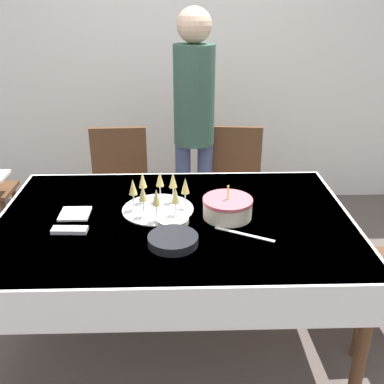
{
  "coord_description": "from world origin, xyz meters",
  "views": [
    {
      "loc": [
        0.03,
        -2.04,
        1.84
      ],
      "look_at": [
        0.09,
        0.05,
        0.89
      ],
      "focal_mm": 42.0,
      "sensor_mm": 36.0,
      "label": 1
    }
  ],
  "objects_px": {
    "dining_chair_far_left": "(120,190)",
    "birthday_cake": "(227,207)",
    "champagne_tray": "(158,196)",
    "dining_chair_far_right": "(233,188)",
    "person_standing": "(194,113)",
    "plate_stack_main": "(173,240)",
    "plate_stack_dessert": "(172,220)"
  },
  "relations": [
    {
      "from": "dining_chair_far_left",
      "to": "birthday_cake",
      "type": "bearing_deg",
      "value": -53.71
    },
    {
      "from": "birthday_cake",
      "to": "champagne_tray",
      "type": "height_order",
      "value": "champagne_tray"
    },
    {
      "from": "birthday_cake",
      "to": "champagne_tray",
      "type": "xyz_separation_m",
      "value": [
        -0.35,
        0.08,
        0.03
      ]
    },
    {
      "from": "dining_chair_far_right",
      "to": "person_standing",
      "type": "distance_m",
      "value": 0.61
    },
    {
      "from": "plate_stack_main",
      "to": "person_standing",
      "type": "xyz_separation_m",
      "value": [
        0.14,
        1.26,
        0.27
      ]
    },
    {
      "from": "dining_chair_far_left",
      "to": "birthday_cake",
      "type": "height_order",
      "value": "dining_chair_far_left"
    },
    {
      "from": "birthday_cake",
      "to": "plate_stack_dessert",
      "type": "xyz_separation_m",
      "value": [
        -0.28,
        -0.06,
        -0.04
      ]
    },
    {
      "from": "champagne_tray",
      "to": "dining_chair_far_right",
      "type": "bearing_deg",
      "value": 59.46
    },
    {
      "from": "plate_stack_main",
      "to": "plate_stack_dessert",
      "type": "distance_m",
      "value": 0.21
    },
    {
      "from": "dining_chair_far_left",
      "to": "person_standing",
      "type": "height_order",
      "value": "person_standing"
    },
    {
      "from": "dining_chair_far_left",
      "to": "person_standing",
      "type": "relative_size",
      "value": 0.54
    },
    {
      "from": "champagne_tray",
      "to": "person_standing",
      "type": "distance_m",
      "value": 0.96
    },
    {
      "from": "champagne_tray",
      "to": "plate_stack_dessert",
      "type": "relative_size",
      "value": 2.28
    },
    {
      "from": "plate_stack_main",
      "to": "person_standing",
      "type": "distance_m",
      "value": 1.29
    },
    {
      "from": "dining_chair_far_right",
      "to": "champagne_tray",
      "type": "xyz_separation_m",
      "value": [
        -0.49,
        -0.84,
        0.33
      ]
    },
    {
      "from": "plate_stack_main",
      "to": "dining_chair_far_right",
      "type": "bearing_deg",
      "value": 70.68
    },
    {
      "from": "plate_stack_dessert",
      "to": "dining_chair_far_right",
      "type": "bearing_deg",
      "value": 66.67
    },
    {
      "from": "dining_chair_far_left",
      "to": "plate_stack_main",
      "type": "xyz_separation_m",
      "value": [
        0.4,
        -1.19,
        0.27
      ]
    },
    {
      "from": "dining_chair_far_right",
      "to": "plate_stack_main",
      "type": "height_order",
      "value": "dining_chair_far_right"
    },
    {
      "from": "plate_stack_dessert",
      "to": "person_standing",
      "type": "xyz_separation_m",
      "value": [
        0.14,
        1.05,
        0.27
      ]
    },
    {
      "from": "plate_stack_main",
      "to": "plate_stack_dessert",
      "type": "height_order",
      "value": "plate_stack_main"
    },
    {
      "from": "dining_chair_far_left",
      "to": "champagne_tray",
      "type": "height_order",
      "value": "champagne_tray"
    },
    {
      "from": "birthday_cake",
      "to": "person_standing",
      "type": "relative_size",
      "value": 0.15
    },
    {
      "from": "champagne_tray",
      "to": "plate_stack_main",
      "type": "xyz_separation_m",
      "value": [
        0.08,
        -0.35,
        -0.06
      ]
    },
    {
      "from": "birthday_cake",
      "to": "plate_stack_main",
      "type": "bearing_deg",
      "value": -135.73
    },
    {
      "from": "champagne_tray",
      "to": "plate_stack_main",
      "type": "relative_size",
      "value": 1.63
    },
    {
      "from": "dining_chair_far_right",
      "to": "plate_stack_dessert",
      "type": "bearing_deg",
      "value": -113.33
    },
    {
      "from": "person_standing",
      "to": "champagne_tray",
      "type": "bearing_deg",
      "value": -103.34
    },
    {
      "from": "dining_chair_far_right",
      "to": "plate_stack_dessert",
      "type": "distance_m",
      "value": 1.1
    },
    {
      "from": "birthday_cake",
      "to": "champagne_tray",
      "type": "bearing_deg",
      "value": 167.31
    },
    {
      "from": "birthday_cake",
      "to": "plate_stack_dessert",
      "type": "relative_size",
      "value": 1.53
    },
    {
      "from": "plate_stack_dessert",
      "to": "person_standing",
      "type": "bearing_deg",
      "value": 82.25
    }
  ]
}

